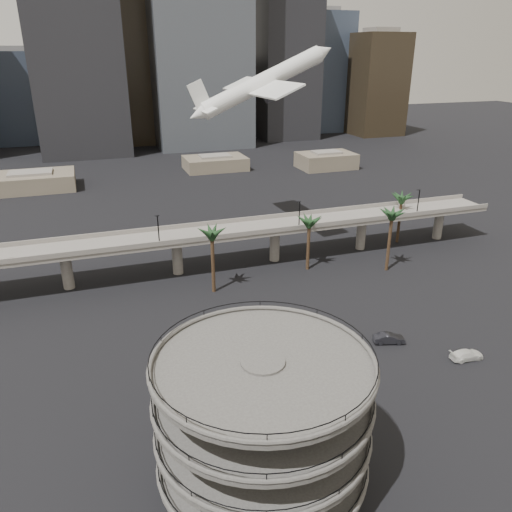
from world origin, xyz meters
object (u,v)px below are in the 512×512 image
object	(u,v)px
overpass	(227,235)
car_a	(336,350)
car_c	(467,355)
parking_ramp	(262,414)
airborne_jet	(262,83)
car_b	(389,338)

from	to	relation	value
overpass	car_a	size ratio (longest dim) A/B	28.17
car_a	car_c	distance (m)	19.89
car_a	car_c	size ratio (longest dim) A/B	0.87
parking_ramp	car_a	size ratio (longest dim) A/B	4.81
car_c	parking_ramp	bearing A→B (deg)	111.65
airborne_jet	car_a	size ratio (longest dim) A/B	7.86
parking_ramp	car_b	size ratio (longest dim) A/B	4.37
parking_ramp	car_c	xyz separation A→B (m)	(37.92, 12.70, -9.06)
airborne_jet	car_c	xyz separation A→B (m)	(11.69, -61.46, -36.40)
parking_ramp	car_a	distance (m)	29.63
parking_ramp	overpass	xyz separation A→B (m)	(13.00, 59.00, -2.50)
overpass	car_a	bearing A→B (deg)	-80.37
car_a	car_c	xyz separation A→B (m)	(18.36, -7.63, -0.01)
car_b	car_c	xyz separation A→B (m)	(8.72, -7.86, -0.07)
airborne_jet	car_c	bearing A→B (deg)	-82.39
car_c	car_a	bearing A→B (deg)	70.56
car_a	car_b	xyz separation A→B (m)	(9.64, 0.22, 0.05)
car_a	car_b	distance (m)	9.64
airborne_jet	car_c	world-z (taller)	airborne_jet
parking_ramp	airborne_jet	world-z (taller)	airborne_jet
car_a	car_b	world-z (taller)	car_b
car_c	overpass	bearing A→B (deg)	31.43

